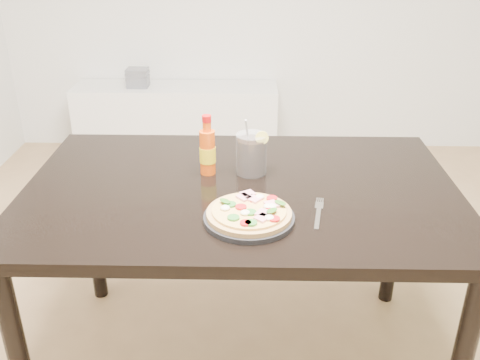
{
  "coord_description": "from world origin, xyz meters",
  "views": [
    {
      "loc": [
        -0.28,
        -1.5,
        1.53
      ],
      "look_at": [
        -0.31,
        -0.07,
        0.83
      ],
      "focal_mm": 40.0,
      "sensor_mm": 36.0,
      "label": 1
    }
  ],
  "objects_px": {
    "fork": "(318,212)",
    "media_console": "(177,121)",
    "cola_cup": "(251,155)",
    "hot_sauce_bottle": "(208,151)",
    "pizza": "(250,212)",
    "dining_table": "(241,208)",
    "plate": "(249,218)"
  },
  "relations": [
    {
      "from": "dining_table",
      "to": "media_console",
      "type": "height_order",
      "value": "dining_table"
    },
    {
      "from": "plate",
      "to": "fork",
      "type": "xyz_separation_m",
      "value": [
        0.2,
        0.05,
        -0.01
      ]
    },
    {
      "from": "pizza",
      "to": "cola_cup",
      "type": "distance_m",
      "value": 0.33
    },
    {
      "from": "hot_sauce_bottle",
      "to": "cola_cup",
      "type": "bearing_deg",
      "value": 3.25
    },
    {
      "from": "fork",
      "to": "media_console",
      "type": "height_order",
      "value": "fork"
    },
    {
      "from": "hot_sauce_bottle",
      "to": "cola_cup",
      "type": "xyz_separation_m",
      "value": [
        0.15,
        0.01,
        -0.02
      ]
    },
    {
      "from": "fork",
      "to": "plate",
      "type": "bearing_deg",
      "value": -156.7
    },
    {
      "from": "hot_sauce_bottle",
      "to": "fork",
      "type": "height_order",
      "value": "hot_sauce_bottle"
    },
    {
      "from": "dining_table",
      "to": "media_console",
      "type": "bearing_deg",
      "value": 103.71
    },
    {
      "from": "dining_table",
      "to": "fork",
      "type": "distance_m",
      "value": 0.3
    },
    {
      "from": "hot_sauce_bottle",
      "to": "pizza",
      "type": "bearing_deg",
      "value": -65.64
    },
    {
      "from": "plate",
      "to": "pizza",
      "type": "height_order",
      "value": "pizza"
    },
    {
      "from": "dining_table",
      "to": "pizza",
      "type": "relative_size",
      "value": 5.75
    },
    {
      "from": "dining_table",
      "to": "cola_cup",
      "type": "bearing_deg",
      "value": 72.43
    },
    {
      "from": "media_console",
      "to": "cola_cup",
      "type": "bearing_deg",
      "value": -74.64
    },
    {
      "from": "cola_cup",
      "to": "fork",
      "type": "bearing_deg",
      "value": -54.39
    },
    {
      "from": "plate",
      "to": "hot_sauce_bottle",
      "type": "distance_m",
      "value": 0.36
    },
    {
      "from": "plate",
      "to": "pizza",
      "type": "distance_m",
      "value": 0.02
    },
    {
      "from": "plate",
      "to": "cola_cup",
      "type": "xyz_separation_m",
      "value": [
        0.01,
        0.33,
        0.06
      ]
    },
    {
      "from": "plate",
      "to": "cola_cup",
      "type": "height_order",
      "value": "cola_cup"
    },
    {
      "from": "hot_sauce_bottle",
      "to": "cola_cup",
      "type": "relative_size",
      "value": 1.05
    },
    {
      "from": "cola_cup",
      "to": "media_console",
      "type": "bearing_deg",
      "value": 105.36
    },
    {
      "from": "pizza",
      "to": "fork",
      "type": "bearing_deg",
      "value": 13.64
    },
    {
      "from": "dining_table",
      "to": "plate",
      "type": "height_order",
      "value": "plate"
    },
    {
      "from": "dining_table",
      "to": "hot_sauce_bottle",
      "type": "distance_m",
      "value": 0.22
    },
    {
      "from": "fork",
      "to": "hot_sauce_bottle",
      "type": "bearing_deg",
      "value": 151.71
    },
    {
      "from": "media_console",
      "to": "fork",
      "type": "bearing_deg",
      "value": -71.71
    },
    {
      "from": "hot_sauce_bottle",
      "to": "cola_cup",
      "type": "distance_m",
      "value": 0.15
    },
    {
      "from": "pizza",
      "to": "media_console",
      "type": "xyz_separation_m",
      "value": [
        -0.52,
        2.24,
        -0.53
      ]
    },
    {
      "from": "cola_cup",
      "to": "media_console",
      "type": "height_order",
      "value": "cola_cup"
    },
    {
      "from": "dining_table",
      "to": "hot_sauce_bottle",
      "type": "height_order",
      "value": "hot_sauce_bottle"
    },
    {
      "from": "hot_sauce_bottle",
      "to": "media_console",
      "type": "height_order",
      "value": "hot_sauce_bottle"
    }
  ]
}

